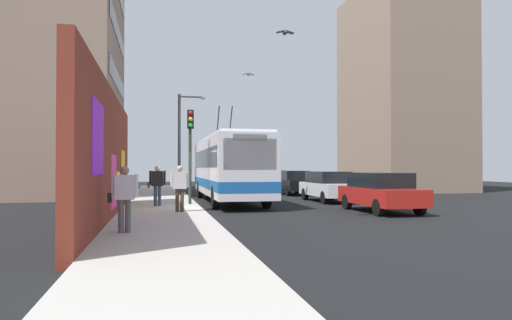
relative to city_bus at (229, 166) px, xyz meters
name	(u,v)px	position (x,y,z in m)	size (l,w,h in m)	color
ground_plane	(200,210)	(-3.95, 1.80, -1.85)	(80.00, 80.00, 0.00)	black
sidewalk_slab	(162,209)	(-3.95, 3.40, -1.77)	(48.00, 3.20, 0.15)	#ADA8A0
graffiti_wall	(109,157)	(-7.64, 5.15, 0.29)	(14.62, 0.32, 4.29)	maroon
building_far_left	(40,54)	(8.35, 11.00, 7.28)	(12.86, 9.60, 18.27)	gray
building_far_right	(402,91)	(9.49, -15.20, 5.98)	(9.45, 7.04, 15.67)	gray
city_bus	(229,166)	(0.00, 0.00, 0.00)	(11.35, 2.55, 5.11)	silver
parked_car_red	(380,191)	(-6.36, -5.20, -1.02)	(4.38, 1.89, 1.58)	#B21E19
parked_car_white	(328,186)	(-0.55, -5.20, -1.02)	(4.60, 1.78, 1.58)	white
parked_car_black	(293,182)	(5.94, -5.20, -1.02)	(4.61, 1.74, 1.58)	black
parked_car_champagne	(271,180)	(11.76, -5.20, -1.02)	(4.28, 1.88, 1.58)	#C6B793
pedestrian_near_wall	(124,193)	(-11.37, 4.40, -0.72)	(0.22, 0.75, 1.68)	#595960
pedestrian_midblock	(157,182)	(-3.40, 3.59, -0.68)	(0.23, 0.76, 1.72)	#2D3F59
pedestrian_at_curb	(180,184)	(-6.12, 2.77, -0.69)	(0.23, 0.68, 1.71)	#3F3326
traffic_light	(190,140)	(-2.71, 2.15, 1.15)	(0.49, 0.28, 4.24)	#2D382D
street_lamp	(182,136)	(5.75, 2.05, 1.90)	(0.44, 1.71, 6.24)	#4C4C51
flying_pigeons	(263,58)	(-5.50, -0.55, 4.34)	(8.03, 0.88, 0.34)	#47474C
curbside_puddle	(214,209)	(-3.86, 1.20, -1.85)	(1.03, 1.03, 0.00)	black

